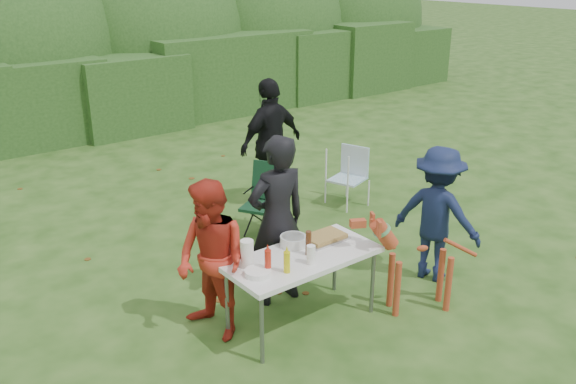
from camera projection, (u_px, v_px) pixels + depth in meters
ground at (313, 324)px, 6.00m from camera, size 80.00×80.00×0.00m
hedge_row at (43, 100)px, 11.58m from camera, size 22.00×1.40×1.70m
shrub_backdrop at (13, 50)px, 12.49m from camera, size 20.00×2.60×3.20m
folding_table at (302, 261)px, 5.77m from camera, size 1.50×0.70×0.74m
person_cook at (277, 221)px, 6.12m from camera, size 0.69×0.49×1.79m
person_red_jacket at (212, 261)px, 5.58m from camera, size 0.68×0.82×1.54m
person_black_puffy at (271, 143)px, 8.59m from camera, size 1.12×0.57×1.85m
child at (437, 214)px, 6.63m from camera, size 0.84×1.11×1.52m
dog at (421, 263)px, 6.09m from camera, size 1.16×0.89×1.03m
camping_chair at (264, 202)px, 7.75m from camera, size 0.80×0.80×0.94m
lawn_chair at (347, 177)px, 8.76m from camera, size 0.63×0.63×0.85m
food_tray at (324, 239)px, 6.07m from camera, size 0.45×0.30×0.02m
focaccia_bread at (325, 236)px, 6.06m from camera, size 0.40×0.26×0.04m
mustard_bottle at (287, 262)px, 5.41m from camera, size 0.06×0.06×0.20m
ketchup_bottle at (268, 261)px, 5.40m from camera, size 0.06×0.06×0.22m
beer_bottle at (308, 243)px, 5.73m from camera, size 0.06×0.06×0.24m
paper_towel_roll at (247, 254)px, 5.50m from camera, size 0.12×0.12×0.26m
cup_stack at (311, 255)px, 5.57m from camera, size 0.08×0.08×0.18m
pasta_bowl at (293, 241)px, 5.93m from camera, size 0.26×0.26×0.10m
plate_stack at (258, 273)px, 5.39m from camera, size 0.24×0.24×0.05m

